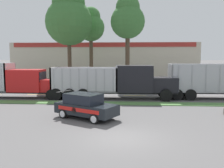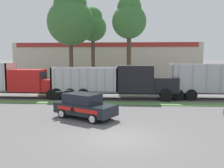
{
  "view_description": "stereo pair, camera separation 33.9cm",
  "coord_description": "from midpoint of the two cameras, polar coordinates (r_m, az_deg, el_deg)",
  "views": [
    {
      "loc": [
        0.31,
        -12.53,
        4.2
      ],
      "look_at": [
        -1.19,
        9.2,
        1.81
      ],
      "focal_mm": 40.0,
      "sensor_mm": 36.0,
      "label": 1
    },
    {
      "loc": [
        0.64,
        -12.5,
        4.2
      ],
      "look_at": [
        -1.19,
        9.2,
        1.81
      ],
      "focal_mm": 40.0,
      "sensor_mm": 36.0,
      "label": 2
    }
  ],
  "objects": [
    {
      "name": "centre_line_5",
      "position": [
        27.81,
        16.08,
        -2.67
      ],
      "size": [
        2.4,
        0.14,
        0.01
      ],
      "primitive_type": "cube",
      "color": "yellow",
      "rests_on": "ground_plane"
    },
    {
      "name": "tree_behind_right",
      "position": [
        34.43,
        3.32,
        14.67
      ],
      "size": [
        4.59,
        4.59,
        12.33
      ],
      "color": "#473828",
      "rests_on": "ground_plane"
    },
    {
      "name": "centre_line_2",
      "position": [
        29.09,
        -16.94,
        -2.31
      ],
      "size": [
        2.4,
        0.14,
        0.01
      ],
      "primitive_type": "cube",
      "color": "yellow",
      "rests_on": "ground_plane"
    },
    {
      "name": "centre_line_3",
      "position": [
        27.63,
        -6.4,
        -2.52
      ],
      "size": [
        2.4,
        0.14,
        0.01
      ],
      "primitive_type": "cube",
      "color": "yellow",
      "rests_on": "ground_plane"
    },
    {
      "name": "dump_truck_mid",
      "position": [
        24.9,
        2.79,
        0.46
      ],
      "size": [
        12.44,
        2.84,
        3.4
      ],
      "color": "black",
      "rests_on": "ground_plane"
    },
    {
      "name": "tree_behind_left",
      "position": [
        36.42,
        -10.11,
        14.76
      ],
      "size": [
        6.51,
        6.51,
        13.91
      ],
      "color": "#473828",
      "rests_on": "ground_plane"
    },
    {
      "name": "rally_car",
      "position": [
        17.2,
        -6.67,
        -4.96
      ],
      "size": [
        4.64,
        3.66,
        1.73
      ],
      "color": "black",
      "rests_on": "ground_plane"
    },
    {
      "name": "tree_behind_centre",
      "position": [
        41.51,
        -5.08,
        13.16
      ],
      "size": [
        4.4,
        4.4,
        12.19
      ],
      "color": "#473828",
      "rests_on": "ground_plane"
    },
    {
      "name": "centre_line_4",
      "position": [
        27.19,
        4.87,
        -2.65
      ],
      "size": [
        2.4,
        0.14,
        0.01
      ],
      "primitive_type": "cube",
      "color": "yellow",
      "rests_on": "ground_plane"
    },
    {
      "name": "dump_truck_trail",
      "position": [
        27.37,
        -21.06,
        0.38
      ],
      "size": [
        11.57,
        2.59,
        3.57
      ],
      "color": "black",
      "rests_on": "ground_plane"
    },
    {
      "name": "grass_verge",
      "position": [
        22.5,
        2.67,
        -4.43
      ],
      "size": [
        120.0,
        1.52,
        0.06
      ],
      "primitive_type": "cube",
      "color": "#517F42",
      "rests_on": "ground_plane"
    },
    {
      "name": "store_building_backdrop",
      "position": [
        52.39,
        -1.6,
        5.4
      ],
      "size": [
        35.52,
        12.1,
        6.84
      ],
      "color": "#BCB29E",
      "rests_on": "ground_plane"
    },
    {
      "name": "ground_plane",
      "position": [
        13.21,
        1.72,
        -12.28
      ],
      "size": [
        600.0,
        600.0,
        0.0
      ],
      "primitive_type": "plane",
      "color": "#5B5959"
    }
  ]
}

